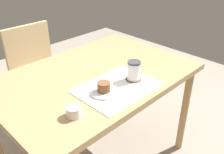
% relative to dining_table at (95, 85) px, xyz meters
% --- Properties ---
extents(dining_table, '(1.18, 0.80, 0.72)m').
position_rel_dining_table_xyz_m(dining_table, '(0.00, 0.00, 0.00)').
color(dining_table, tan).
rests_on(dining_table, ground_plane).
extents(wooden_chair, '(0.43, 0.43, 0.83)m').
position_rel_dining_table_xyz_m(wooden_chair, '(0.01, 0.71, -0.18)').
color(wooden_chair, '#D1B27F').
rests_on(wooden_chair, ground_plane).
extents(placemat, '(0.43, 0.31, 0.00)m').
position_rel_dining_table_xyz_m(placemat, '(-0.02, -0.20, 0.08)').
color(placemat, white).
rests_on(placemat, dining_table).
extents(pastry_plate, '(0.14, 0.14, 0.01)m').
position_rel_dining_table_xyz_m(pastry_plate, '(-0.11, -0.19, 0.09)').
color(pastry_plate, white).
rests_on(pastry_plate, placemat).
extents(pastry, '(0.07, 0.07, 0.05)m').
position_rel_dining_table_xyz_m(pastry, '(-0.11, -0.19, 0.12)').
color(pastry, brown).
rests_on(pastry, pastry_plate).
extents(coffee_coaster, '(0.09, 0.09, 0.00)m').
position_rel_dining_table_xyz_m(coffee_coaster, '(0.10, -0.21, 0.09)').
color(coffee_coaster, brown).
rests_on(coffee_coaster, placemat).
extents(coffee_mug, '(0.11, 0.07, 0.11)m').
position_rel_dining_table_xyz_m(coffee_mug, '(0.11, -0.21, 0.14)').
color(coffee_mug, white).
rests_on(coffee_mug, coffee_coaster).
extents(sugar_bowl, '(0.07, 0.07, 0.05)m').
position_rel_dining_table_xyz_m(sugar_bowl, '(-0.33, -0.24, 0.10)').
color(sugar_bowl, white).
rests_on(sugar_bowl, dining_table).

